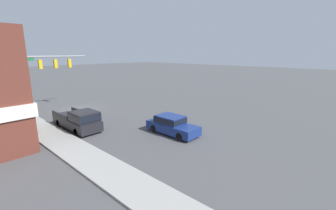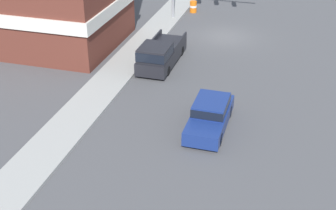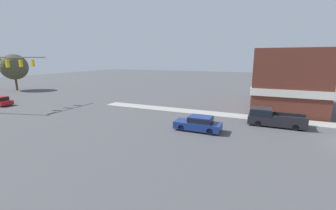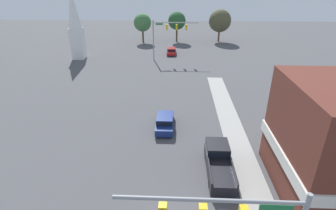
{
  "view_description": "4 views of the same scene",
  "coord_description": "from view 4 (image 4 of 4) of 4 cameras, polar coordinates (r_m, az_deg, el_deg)",
  "views": [
    {
      "loc": [
        12.04,
        25.56,
        6.77
      ],
      "look_at": [
        0.06,
        14.56,
        2.96
      ],
      "focal_mm": 24.0,
      "sensor_mm": 36.0,
      "label": 1
    },
    {
      "loc": [
        -5.45,
        34.6,
        13.31
      ],
      "look_at": [
        0.33,
        14.91,
        1.81
      ],
      "focal_mm": 50.0,
      "sensor_mm": 36.0,
      "label": 2
    },
    {
      "loc": [
        -22.84,
        7.59,
        7.29
      ],
      "look_at": [
        -0.17,
        17.49,
        2.07
      ],
      "focal_mm": 24.0,
      "sensor_mm": 36.0,
      "label": 3
    },
    {
      "loc": [
        -0.14,
        -11.27,
        14.47
      ],
      "look_at": [
        -1.3,
        14.54,
        2.27
      ],
      "focal_mm": 28.0,
      "sensor_mm": 36.0,
      "label": 4
    }
  ],
  "objects": [
    {
      "name": "backdrop_tree_left_mid",
      "position": [
        71.25,
        1.95,
        17.84
      ],
      "size": [
        4.54,
        4.54,
        7.56
      ],
      "color": "#4C3823",
      "rests_on": "ground"
    },
    {
      "name": "church_steeple",
      "position": [
        56.9,
        -19.63,
        16.46
      ],
      "size": [
        2.6,
        2.6,
        13.57
      ],
      "color": "white",
      "rests_on": "ground"
    },
    {
      "name": "pickup_truck_parked",
      "position": [
        22.83,
        10.95,
        -11.67
      ],
      "size": [
        2.0,
        5.73,
        1.87
      ],
      "color": "black",
      "rests_on": "ground"
    },
    {
      "name": "backdrop_tree_center",
      "position": [
        72.41,
        11.24,
        17.54
      ],
      "size": [
        5.72,
        5.72,
        8.16
      ],
      "color": "#4C3823",
      "rests_on": "ground"
    },
    {
      "name": "far_signal_assembly",
      "position": [
        52.84,
        0.02,
        15.89
      ],
      "size": [
        8.81,
        0.49,
        7.86
      ],
      "color": "gray",
      "rests_on": "ground"
    },
    {
      "name": "car_distant",
      "position": [
        58.53,
        0.76,
        11.7
      ],
      "size": [
        1.86,
        4.64,
        1.4
      ],
      "color": "black",
      "rests_on": "ground"
    },
    {
      "name": "car_lead",
      "position": [
        28.3,
        -0.67,
        -3.6
      ],
      "size": [
        1.84,
        4.7,
        1.54
      ],
      "color": "black",
      "rests_on": "ground"
    },
    {
      "name": "backdrop_tree_left_far",
      "position": [
        70.48,
        -5.58,
        17.41
      ],
      "size": [
        4.46,
        4.46,
        7.22
      ],
      "color": "#4C3823",
      "rests_on": "ground"
    }
  ]
}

